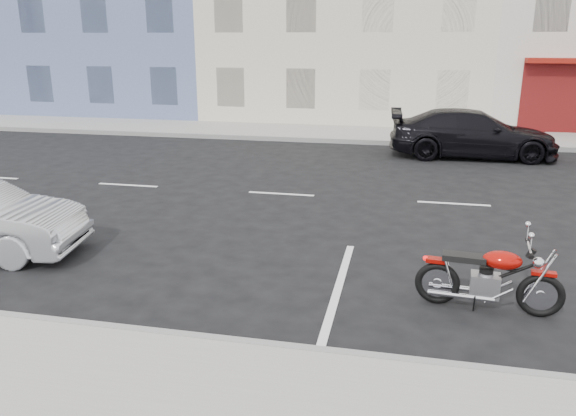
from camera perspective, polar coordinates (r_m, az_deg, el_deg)
ground at (r=13.20m, az=7.81°, el=0.95°), size 120.00×120.00×0.00m
sidewalk_far at (r=22.44m, az=-3.32°, el=7.86°), size 80.00×3.40×0.15m
curb_far at (r=20.82m, az=-4.55°, el=7.14°), size 80.00×0.12×0.16m
motorcycle at (r=8.21m, az=24.56°, el=-7.25°), size 1.95×0.64×0.98m
car_far at (r=18.52m, az=18.22°, el=7.19°), size 5.15×2.27×1.47m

